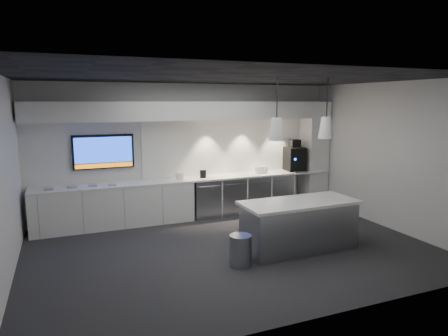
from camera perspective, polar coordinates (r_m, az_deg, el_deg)
name	(u,v)px	position (r m, az deg, el deg)	size (l,w,h in m)	color
floor	(232,249)	(7.27, 1.19, -11.51)	(7.00, 7.00, 0.00)	#2A2A2C
ceiling	(233,77)	(6.79, 1.28, 12.83)	(7.00, 7.00, 0.00)	black
wall_back	(189,150)	(9.20, -4.98, 2.57)	(7.00, 7.00, 0.00)	white
wall_front	(319,199)	(4.73, 13.39, -4.28)	(7.00, 7.00, 0.00)	white
wall_left	(3,182)	(6.37, -29.06, -1.70)	(7.00, 7.00, 0.00)	white
wall_right	(389,156)	(8.85, 22.51, 1.61)	(7.00, 7.00, 0.00)	white
back_counter	(194,179)	(8.99, -4.31, -1.59)	(6.80, 0.65, 0.04)	white
left_base_cabinets	(115,206)	(8.73, -15.31, -5.27)	(3.30, 0.63, 0.86)	white
fridge_unit_a	(205,198)	(9.16, -2.78, -4.27)	(0.60, 0.61, 0.85)	gray
fridge_unit_b	(230,195)	(9.39, 0.86, -3.93)	(0.60, 0.61, 0.85)	gray
fridge_unit_c	(254,193)	(9.64, 4.31, -3.59)	(0.60, 0.61, 0.85)	gray
fridge_unit_d	(277,191)	(9.93, 7.57, -3.26)	(0.60, 0.61, 0.85)	gray
backsplash	(237,146)	(9.59, 1.92, 3.19)	(4.60, 0.03, 1.30)	white
soffit	(193,111)	(8.85, -4.48, 8.15)	(6.90, 0.60, 0.40)	white
column	(314,153)	(10.37, 12.71, 2.04)	(0.55, 0.55, 2.60)	white
wall_tv	(104,152)	(8.77, -16.83, 2.25)	(1.25, 0.07, 0.72)	black
island	(299,225)	(7.25, 10.64, -8.01)	(2.09, 0.91, 0.88)	gray
bin	(240,250)	(6.52, 2.36, -11.67)	(0.36, 0.36, 0.50)	gray
coffee_machine	(294,158)	(10.07, 10.03, 1.44)	(0.48, 0.64, 0.78)	black
sign_black	(203,174)	(8.98, -3.02, -0.87)	(0.14, 0.02, 0.18)	black
sign_white	(180,176)	(8.84, -6.37, -1.21)	(0.18, 0.02, 0.14)	white
cup_cluster	(261,170)	(9.60, 5.33, -0.28)	(0.29, 0.19, 0.16)	silver
tray_a	(48,189)	(8.53, -23.79, -2.76)	(0.16, 0.16, 0.03)	gray
tray_b	(72,187)	(8.54, -20.87, -2.56)	(0.16, 0.16, 0.03)	gray
tray_c	(93,185)	(8.58, -18.26, -2.36)	(0.16, 0.16, 0.03)	gray
tray_d	(112,185)	(8.53, -15.66, -2.30)	(0.16, 0.16, 0.03)	gray
pendant_left	(276,129)	(6.67, 7.51, 5.54)	(0.26, 0.26, 1.07)	white
pendant_right	(326,128)	(7.21, 14.38, 5.62)	(0.26, 0.26, 1.07)	white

